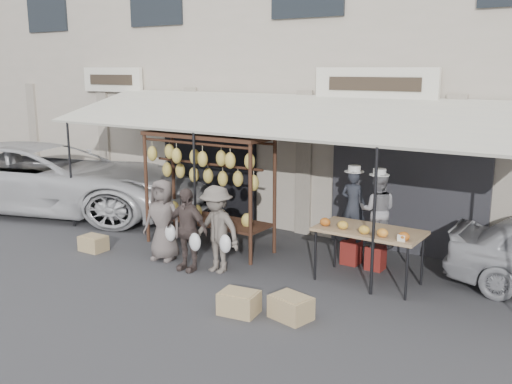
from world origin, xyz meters
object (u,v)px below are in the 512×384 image
customer_left (163,220)px  customer_mid (187,229)px  customer_right (217,229)px  van (41,161)px  crate_near_a (239,303)px  produce_table (368,232)px  crate_near_b (291,308)px  crate_far (93,243)px  vendor_right (378,210)px  banana_rack (206,169)px  vendor_left (353,206)px

customer_left → customer_mid: (0.72, -0.18, -0.02)m
customer_right → van: size_ratio=0.26×
customer_right → crate_near_a: bearing=-37.7°
crate_near_a → produce_table: bearing=63.6°
crate_near_b → crate_far: crate_near_b is taller
produce_table → vendor_right: (-0.13, 0.71, 0.19)m
banana_rack → customer_mid: bearing=-67.6°
customer_right → crate_near_a: (1.31, -1.19, -0.59)m
banana_rack → customer_right: (0.97, -0.96, -0.81)m
vendor_right → customer_right: 2.77m
customer_mid → crate_far: size_ratio=3.01×
vendor_left → customer_right: 2.43m
vendor_right → crate_near_a: vendor_right is taller
vendor_right → customer_mid: (-2.71, -1.83, -0.34)m
customer_right → crate_near_a: customer_right is taller
banana_rack → customer_left: 1.31m
produce_table → vendor_left: vendor_left is taller
customer_left → van: (-5.00, 1.12, 0.48)m
banana_rack → crate_near_a: banana_rack is taller
vendor_right → customer_right: bearing=17.1°
produce_table → crate_near_a: bearing=-116.4°
produce_table → van: size_ratio=0.29×
crate_far → vendor_right: bearing=22.5°
vendor_right → van: van is taller
vendor_left → crate_far: 4.97m
vendor_left → van: van is taller
crate_near_b → customer_mid: bearing=163.9°
van → vendor_right: bearing=-105.2°
produce_table → customer_mid: 3.06m
crate_near_a → vendor_right: bearing=72.0°
vendor_left → vendor_right: 0.48m
banana_rack → crate_near_b: 3.80m
customer_right → customer_left: bearing=-174.2°
vendor_left → crate_near_a: size_ratio=2.39×
vendor_left → customer_left: vendor_left is taller
vendor_right → customer_mid: vendor_right is taller
banana_rack → van: (-5.23, 0.13, -0.34)m
customer_mid → produce_table: bearing=19.5°
customer_mid → van: bearing=165.2°
banana_rack → customer_left: banana_rack is taller
produce_table → vendor_right: bearing=100.5°
customer_mid → crate_near_b: size_ratio=2.68×
crate_near_a → crate_far: (-3.99, 0.78, -0.02)m
produce_table → vendor_left: 0.98m
customer_right → crate_near_b: 2.30m
crate_near_b → van: size_ratio=0.09×
customer_right → vendor_right: bearing=40.6°
banana_rack → crate_near_b: bearing=-32.3°
customer_mid → crate_near_b: bearing=-18.1°
vendor_right → crate_near_b: vendor_right is taller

